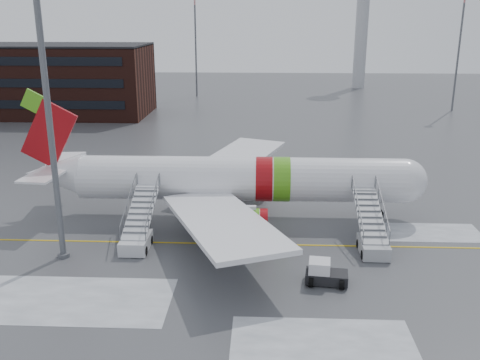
{
  "coord_description": "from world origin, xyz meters",
  "views": [
    {
      "loc": [
        6.59,
        -39.22,
        17.0
      ],
      "look_at": [
        4.76,
        2.97,
        4.0
      ],
      "focal_mm": 40.0,
      "sensor_mm": 36.0,
      "label": 1
    }
  ],
  "objects_px": {
    "airliner": "(230,179)",
    "airstair_aft": "(138,233)",
    "airstair_fwd": "(372,236)",
    "light_mast_near": "(43,58)",
    "pushback_tug": "(324,273)"
  },
  "relations": [
    {
      "from": "pushback_tug",
      "to": "light_mast_near",
      "type": "xyz_separation_m",
      "value": [
        -18.73,
        3.18,
        13.63
      ]
    },
    {
      "from": "airliner",
      "to": "airstair_fwd",
      "type": "relative_size",
      "value": 4.55
    },
    {
      "from": "airstair_fwd",
      "to": "light_mast_near",
      "type": "relative_size",
      "value": 0.28
    },
    {
      "from": "airstair_fwd",
      "to": "airliner",
      "type": "bearing_deg",
      "value": 149.53
    },
    {
      "from": "airliner",
      "to": "light_mast_near",
      "type": "xyz_separation_m",
      "value": [
        -11.77,
        -8.84,
        10.91
      ]
    },
    {
      "from": "airliner",
      "to": "airstair_aft",
      "type": "bearing_deg",
      "value": -135.8
    },
    {
      "from": "airstair_aft",
      "to": "light_mast_near",
      "type": "relative_size",
      "value": 0.28
    },
    {
      "from": "airstair_fwd",
      "to": "airstair_aft",
      "type": "relative_size",
      "value": 1.0
    },
    {
      "from": "airstair_aft",
      "to": "airliner",
      "type": "bearing_deg",
      "value": 44.2
    },
    {
      "from": "airliner",
      "to": "airstair_fwd",
      "type": "bearing_deg",
      "value": -30.47
    },
    {
      "from": "airliner",
      "to": "airstair_aft",
      "type": "xyz_separation_m",
      "value": [
        -6.72,
        -6.54,
        -2.35
      ]
    },
    {
      "from": "airstair_fwd",
      "to": "pushback_tug",
      "type": "relative_size",
      "value": 2.63
    },
    {
      "from": "airliner",
      "to": "airstair_fwd",
      "type": "distance_m",
      "value": 13.1
    },
    {
      "from": "airstair_aft",
      "to": "light_mast_near",
      "type": "distance_m",
      "value": 14.38
    },
    {
      "from": "airstair_fwd",
      "to": "airstair_aft",
      "type": "xyz_separation_m",
      "value": [
        -17.83,
        0.0,
        0.0
      ]
    }
  ]
}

